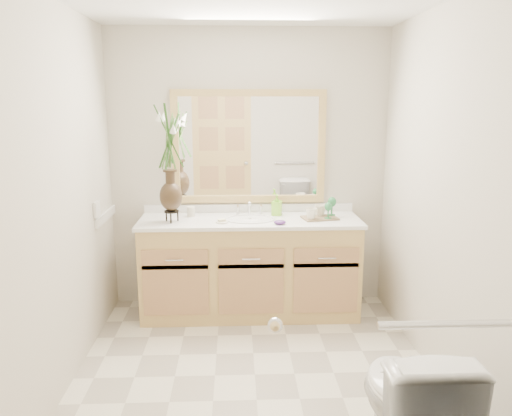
{
  "coord_description": "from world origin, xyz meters",
  "views": [
    {
      "loc": [
        -0.12,
        -3.03,
        1.8
      ],
      "look_at": [
        0.04,
        0.65,
        1.0
      ],
      "focal_mm": 35.0,
      "sensor_mm": 36.0,
      "label": 1
    }
  ],
  "objects_px": {
    "tumbler": "(191,212)",
    "soap_bottle": "(277,206)",
    "toilet": "(408,405)",
    "tray": "(320,218)",
    "flower_vase": "(169,148)"
  },
  "relations": [
    {
      "from": "tumbler",
      "to": "soap_bottle",
      "type": "bearing_deg",
      "value": 1.21
    },
    {
      "from": "flower_vase",
      "to": "soap_bottle",
      "type": "relative_size",
      "value": 5.42
    },
    {
      "from": "tumbler",
      "to": "soap_bottle",
      "type": "distance_m",
      "value": 0.74
    },
    {
      "from": "flower_vase",
      "to": "tray",
      "type": "bearing_deg",
      "value": 2.52
    },
    {
      "from": "flower_vase",
      "to": "tray",
      "type": "distance_m",
      "value": 1.36
    },
    {
      "from": "flower_vase",
      "to": "soap_bottle",
      "type": "height_order",
      "value": "flower_vase"
    },
    {
      "from": "flower_vase",
      "to": "soap_bottle",
      "type": "bearing_deg",
      "value": 12.96
    },
    {
      "from": "flower_vase",
      "to": "soap_bottle",
      "type": "xyz_separation_m",
      "value": [
        0.87,
        0.2,
        -0.52
      ]
    },
    {
      "from": "tumbler",
      "to": "tray",
      "type": "relative_size",
      "value": 0.3
    },
    {
      "from": "toilet",
      "to": "flower_vase",
      "type": "height_order",
      "value": "flower_vase"
    },
    {
      "from": "toilet",
      "to": "soap_bottle",
      "type": "xyz_separation_m",
      "value": [
        -0.46,
        2.07,
        0.54
      ]
    },
    {
      "from": "tumbler",
      "to": "soap_bottle",
      "type": "relative_size",
      "value": 0.52
    },
    {
      "from": "toilet",
      "to": "tray",
      "type": "height_order",
      "value": "tray"
    },
    {
      "from": "flower_vase",
      "to": "tray",
      "type": "height_order",
      "value": "flower_vase"
    },
    {
      "from": "soap_bottle",
      "to": "flower_vase",
      "type": "bearing_deg",
      "value": -151.81
    }
  ]
}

